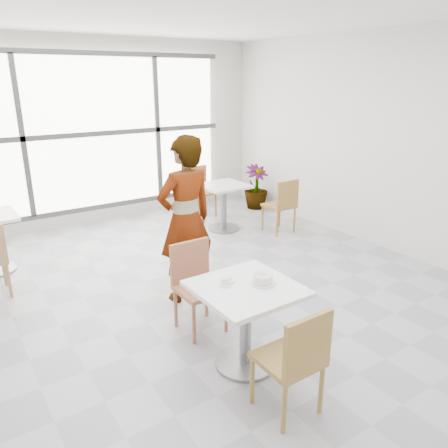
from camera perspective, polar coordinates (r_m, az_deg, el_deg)
floor at (r=4.92m, az=-1.99°, el=-10.15°), size 7.00×7.00×0.00m
ceiling at (r=4.36m, az=-2.48°, el=26.94°), size 7.00×7.00×0.00m
wall_back at (r=7.57m, az=-16.65°, el=11.30°), size 6.00×0.00×6.00m
wall_right at (r=6.48m, az=21.28°, el=9.69°), size 0.00×7.00×7.00m
window at (r=7.51m, az=-16.49°, el=11.26°), size 4.60×0.07×2.52m
main_table at (r=3.71m, az=2.89°, el=-11.29°), size 0.80×0.80×0.75m
chair_near at (r=3.26m, az=9.38°, el=-16.72°), size 0.42×0.42×0.87m
chair_far at (r=4.28m, az=-3.72°, el=-7.31°), size 0.42×0.42×0.87m
oatmeal_bowl at (r=3.64m, az=5.11°, el=-7.14°), size 0.21×0.21×0.09m
coffee_cup at (r=3.61m, az=0.21°, el=-7.51°), size 0.16×0.13×0.07m
person at (r=4.69m, az=-5.04°, el=0.48°), size 0.69×0.48×1.83m
bg_table_right at (r=7.02m, az=-0.06°, el=3.10°), size 0.70×0.70×0.75m
bg_chair_right_near at (r=6.91m, az=7.66°, el=2.79°), size 0.42×0.42×0.87m
bg_chair_right_far at (r=7.81m, az=-3.26°, el=4.77°), size 0.42×0.42×0.87m
plant_right at (r=8.26m, az=4.18°, el=4.88°), size 0.49×0.49×0.82m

